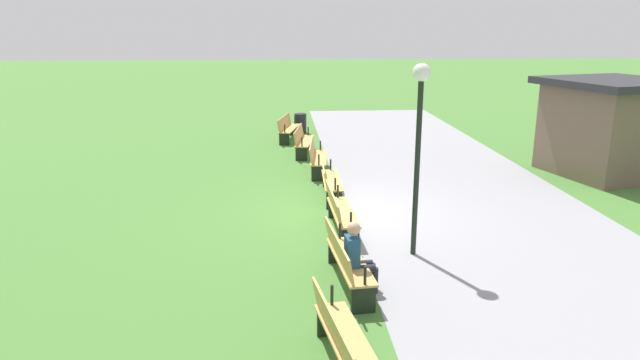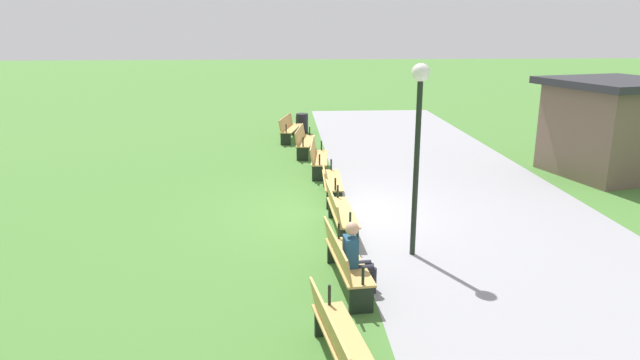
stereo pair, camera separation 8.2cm
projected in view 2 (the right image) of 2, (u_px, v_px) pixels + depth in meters
ground_plane at (338, 213)px, 12.85m from camera, size 120.00×120.00×0.00m
path_paving at (470, 210)px, 13.04m from camera, size 31.75×5.85×0.01m
bench_0 at (289, 127)px, 20.92m from camera, size 2.05×0.90×0.89m
bench_1 at (304, 140)px, 18.61m from camera, size 2.05×0.78×0.89m
bench_2 at (317, 157)px, 16.27m from camera, size 2.03×0.66×0.89m
bench_3 at (329, 179)px, 13.91m from camera, size 2.01×0.53×0.89m
bench_4 at (339, 211)px, 11.53m from camera, size 2.01×0.53×0.89m
bench_5 at (344, 259)px, 9.15m from camera, size 2.03×0.66×0.89m
bench_6 at (340, 341)px, 6.77m from camera, size 2.05×0.78×0.89m
person_seated at (356, 255)px, 8.90m from camera, size 0.36×0.54×1.20m
lamp_post at (418, 123)px, 9.88m from camera, size 0.32×0.32×3.55m
trash_bin at (302, 123)px, 22.38m from camera, size 0.48×0.48×0.77m
kiosk at (612, 127)px, 15.83m from camera, size 4.04×4.03×2.73m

